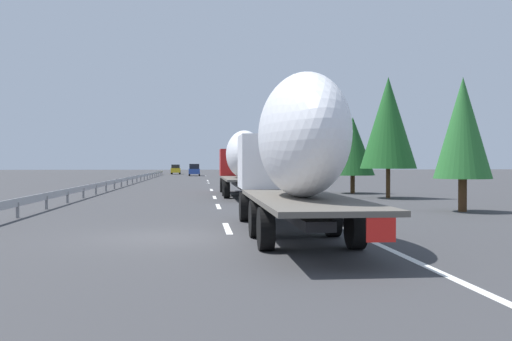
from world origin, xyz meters
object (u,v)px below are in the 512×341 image
(truck_trailing, at_px, (294,149))
(car_yellow_coupe, at_px, (176,169))
(truck_lead, at_px, (242,160))
(car_blue_sedan, at_px, (194,170))
(road_sign, at_px, (258,163))

(truck_trailing, bearing_deg, car_yellow_coupe, 4.50)
(truck_lead, xyz_separation_m, truck_trailing, (-20.14, 0.00, 0.17))
(car_blue_sedan, bearing_deg, road_sign, -170.01)
(truck_lead, bearing_deg, road_sign, -8.65)
(truck_lead, relative_size, car_blue_sedan, 2.97)
(car_yellow_coupe, bearing_deg, car_blue_sedan, -165.53)
(truck_trailing, xyz_separation_m, car_blue_sedan, (78.90, 3.66, -1.51))
(truck_trailing, distance_m, road_sign, 40.62)
(road_sign, bearing_deg, truck_trailing, 175.62)
(car_blue_sedan, height_order, car_yellow_coupe, car_blue_sedan)
(truck_trailing, distance_m, car_blue_sedan, 79.00)
(car_blue_sedan, relative_size, road_sign, 1.47)
(car_yellow_coupe, xyz_separation_m, road_sign, (-52.63, -10.43, 1.18))
(truck_lead, relative_size, car_yellow_coupe, 3.00)
(car_yellow_coupe, relative_size, road_sign, 1.46)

